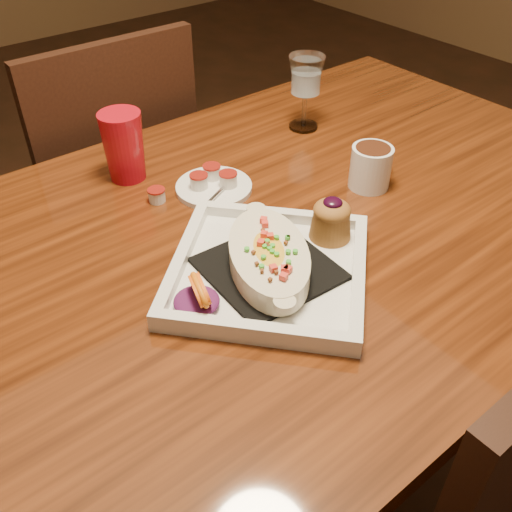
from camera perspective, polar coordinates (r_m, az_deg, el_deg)
floor at (r=1.53m, az=0.46°, el=-20.61°), size 7.00×7.00×0.00m
table at (r=1.02m, az=0.65°, el=-1.70°), size 1.50×0.90×0.75m
chair_far at (r=1.55m, az=-14.37°, el=6.13°), size 0.42×0.42×0.93m
plate at (r=0.85m, az=1.82°, el=-0.35°), size 0.40×0.40×0.08m
coffee_mug at (r=1.07m, az=11.49°, el=8.91°), size 0.11×0.08×0.08m
goblet at (r=1.24m, az=5.02°, el=17.19°), size 0.08×0.08×0.16m
saucer at (r=1.06m, az=-4.24°, el=7.10°), size 0.14×0.14×0.10m
creamer_loose at (r=1.04m, az=-9.90°, el=6.02°), size 0.03×0.03×0.02m
red_tumbler at (r=1.10m, az=-13.08°, el=10.63°), size 0.08×0.08×0.13m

